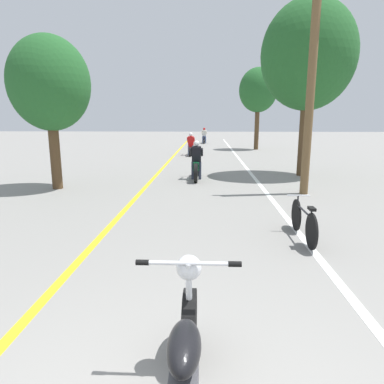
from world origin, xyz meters
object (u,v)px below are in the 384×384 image
(roadside_tree_right_far, at_px, (258,91))
(motorcycle_foreground, at_px, (185,368))
(roadside_tree_right_near, at_px, (308,56))
(motorcycle_rider_mid, at_px, (191,147))
(motorcycle_rider_lead, at_px, (196,165))
(roadside_tree_left, at_px, (49,84))
(utility_pole, at_px, (311,85))
(bicycle_parked, at_px, (304,221))
(motorcycle_rider_far, at_px, (204,137))

(roadside_tree_right_far, xyz_separation_m, motorcycle_foreground, (-3.77, -23.36, -3.74))
(roadside_tree_right_near, bearing_deg, motorcycle_rider_mid, 121.97)
(roadside_tree_right_near, height_order, motorcycle_rider_lead, roadside_tree_right_near)
(roadside_tree_left, height_order, motorcycle_rider_lead, roadside_tree_left)
(utility_pole, relative_size, motorcycle_rider_lead, 2.90)
(motorcycle_foreground, bearing_deg, utility_pole, 69.14)
(motorcycle_rider_lead, distance_m, bicycle_parked, 6.80)
(roadside_tree_right_near, distance_m, motorcycle_foreground, 12.79)
(utility_pole, distance_m, motorcycle_rider_lead, 4.85)
(motorcycle_rider_mid, relative_size, motorcycle_rider_far, 1.03)
(roadside_tree_right_far, xyz_separation_m, motorcycle_rider_mid, (-4.61, -4.29, -3.66))
(roadside_tree_left, bearing_deg, motorcycle_rider_mid, 70.11)
(roadside_tree_left, bearing_deg, motorcycle_rider_lead, 23.85)
(motorcycle_rider_mid, bearing_deg, motorcycle_rider_lead, -85.94)
(utility_pole, height_order, roadside_tree_right_far, utility_pole)
(motorcycle_rider_far, relative_size, bicycle_parked, 1.24)
(roadside_tree_left, distance_m, motorcycle_foreground, 10.10)
(roadside_tree_right_near, xyz_separation_m, motorcycle_rider_mid, (-4.73, 7.58, -3.97))
(bicycle_parked, bearing_deg, motorcycle_rider_lead, 108.76)
(roadside_tree_right_near, xyz_separation_m, roadside_tree_left, (-8.55, -2.98, -1.27))
(bicycle_parked, bearing_deg, roadside_tree_left, 145.89)
(motorcycle_rider_lead, height_order, motorcycle_rider_far, motorcycle_rider_lead)
(roadside_tree_right_near, height_order, motorcycle_foreground, roadside_tree_right_near)
(roadside_tree_left, height_order, motorcycle_rider_far, roadside_tree_left)
(roadside_tree_right_near, distance_m, roadside_tree_left, 9.14)
(roadside_tree_right_near, bearing_deg, bicycle_parked, -104.52)
(utility_pole, xyz_separation_m, motorcycle_rider_far, (-3.17, 21.80, -2.60))
(roadside_tree_right_far, distance_m, motorcycle_rider_far, 8.39)
(roadside_tree_left, bearing_deg, utility_pole, -3.46)
(utility_pole, xyz_separation_m, motorcycle_rider_lead, (-3.30, 2.43, -2.60))
(motorcycle_rider_lead, xyz_separation_m, bicycle_parked, (2.19, -6.44, -0.19))
(utility_pole, xyz_separation_m, bicycle_parked, (-1.12, -4.01, -2.79))
(motorcycle_rider_lead, xyz_separation_m, motorcycle_rider_far, (0.13, 19.37, 0.00))
(motorcycle_rider_far, bearing_deg, motorcycle_rider_mid, -93.92)
(roadside_tree_right_near, relative_size, motorcycle_rider_mid, 3.09)
(roadside_tree_right_far, height_order, roadside_tree_left, roadside_tree_right_far)
(motorcycle_rider_mid, xyz_separation_m, bicycle_parked, (2.80, -15.04, -0.18))
(motorcycle_rider_lead, bearing_deg, motorcycle_rider_mid, 94.06)
(motorcycle_rider_mid, bearing_deg, roadside_tree_right_near, -58.03)
(motorcycle_rider_lead, bearing_deg, bicycle_parked, -71.24)
(roadside_tree_right_far, bearing_deg, roadside_tree_right_near, -89.44)
(motorcycle_rider_lead, xyz_separation_m, motorcycle_rider_mid, (-0.61, 8.60, -0.00))
(roadside_tree_right_far, xyz_separation_m, motorcycle_rider_lead, (-4.00, -12.89, -3.65))
(roadside_tree_right_near, bearing_deg, utility_pole, -103.33)
(roadside_tree_right_far, height_order, motorcycle_rider_far, roadside_tree_right_far)
(roadside_tree_right_near, distance_m, motorcycle_rider_far, 19.19)
(roadside_tree_right_near, bearing_deg, motorcycle_foreground, -108.67)
(utility_pole, bearing_deg, bicycle_parked, -105.53)
(motorcycle_rider_far, height_order, bicycle_parked, motorcycle_rider_far)
(roadside_tree_left, xyz_separation_m, motorcycle_rider_far, (4.56, 21.33, -2.69))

